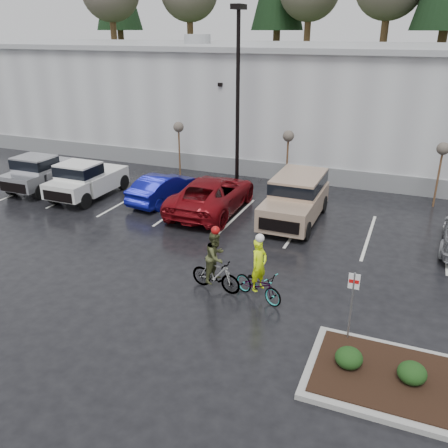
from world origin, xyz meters
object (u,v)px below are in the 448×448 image
at_px(sapling_west, 179,130).
at_px(cyclist_hivis, 259,279).
at_px(fire_lane_sign, 352,299).
at_px(sapling_mid, 288,139).
at_px(pickup_white, 91,177).
at_px(pickup_silver, 48,170).
at_px(suv_tan, 295,200).
at_px(lamppost, 238,81).
at_px(sapling_east, 443,152).
at_px(car_blue, 164,188).
at_px(car_red, 212,194).
at_px(cyclist_olive, 216,267).

bearing_deg(sapling_west, cyclist_hivis, -52.73).
height_order(sapling_west, fire_lane_sign, sapling_west).
bearing_deg(sapling_mid, pickup_white, -151.28).
distance_m(sapling_mid, cyclist_hivis, 11.89).
xyz_separation_m(pickup_silver, suv_tan, (13.76, 0.18, 0.05)).
xyz_separation_m(lamppost, suv_tan, (4.13, -3.55, -4.66)).
xyz_separation_m(sapling_east, pickup_silver, (-19.63, -4.73, -1.75)).
bearing_deg(cyclist_hivis, fire_lane_sign, -90.60).
height_order(sapling_east, cyclist_hivis, sapling_east).
xyz_separation_m(fire_lane_sign, car_blue, (-10.46, 8.42, -0.70)).
height_order(sapling_west, cyclist_hivis, sapling_west).
distance_m(fire_lane_sign, car_blue, 13.44).
bearing_deg(car_blue, pickup_white, 16.55).
distance_m(lamppost, sapling_mid, 4.00).
bearing_deg(cyclist_hivis, sapling_mid, 33.59).
bearing_deg(pickup_silver, cyclist_hivis, -25.21).
relative_size(sapling_east, pickup_silver, 0.62).
bearing_deg(fire_lane_sign, cyclist_hivis, 156.89).
distance_m(lamppost, car_red, 6.09).
xyz_separation_m(pickup_silver, car_red, (9.77, 0.05, -0.15)).
height_order(lamppost, suv_tan, lamppost).
bearing_deg(fire_lane_sign, lamppost, 123.46).
height_order(sapling_mid, car_red, sapling_mid).
bearing_deg(suv_tan, fire_lane_sign, -66.02).
height_order(car_blue, cyclist_olive, cyclist_olive).
distance_m(pickup_silver, cyclist_hivis, 15.89).
height_order(car_red, cyclist_hivis, cyclist_hivis).
bearing_deg(car_blue, cyclist_olive, 137.66).
bearing_deg(cyclist_olive, sapling_mid, 11.80).
distance_m(suv_tan, cyclist_olive, 7.00).
bearing_deg(cyclist_olive, car_blue, 47.78).
relative_size(fire_lane_sign, cyclist_hivis, 0.96).
relative_size(pickup_silver, cyclist_hivis, 2.27).
xyz_separation_m(pickup_silver, cyclist_olive, (12.89, -6.77, -0.14)).
relative_size(sapling_west, suv_tan, 0.63).
height_order(sapling_west, sapling_mid, same).
xyz_separation_m(sapling_east, cyclist_olive, (-6.74, -11.50, -1.89)).
xyz_separation_m(car_red, suv_tan, (3.99, 0.13, 0.20)).
relative_size(car_red, cyclist_olive, 2.60).
bearing_deg(cyclist_olive, pickup_silver, 70.30).
distance_m(fire_lane_sign, pickup_silver, 19.21).
height_order(sapling_mid, pickup_white, sapling_mid).
height_order(car_red, cyclist_olive, cyclist_olive).
bearing_deg(sapling_mid, car_red, -116.75).
xyz_separation_m(pickup_silver, cyclist_hivis, (14.38, -6.77, -0.27)).
relative_size(sapling_east, car_blue, 0.74).
height_order(sapling_mid, pickup_silver, sapling_mid).
xyz_separation_m(car_red, cyclist_olive, (3.12, -6.82, 0.01)).
xyz_separation_m(sapling_west, suv_tan, (8.13, -4.55, -1.70)).
bearing_deg(pickup_white, fire_lane_sign, -28.49).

